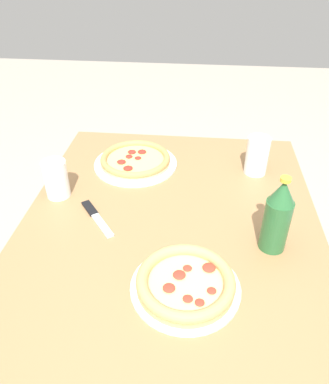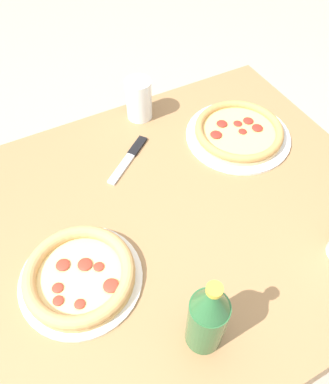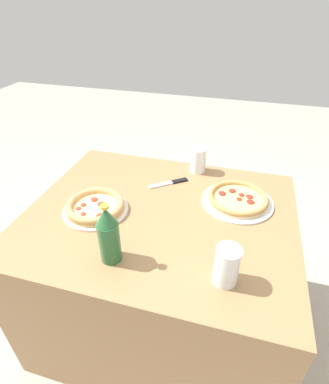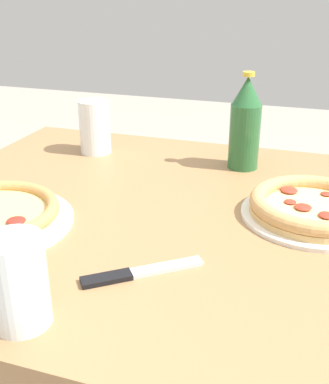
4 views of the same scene
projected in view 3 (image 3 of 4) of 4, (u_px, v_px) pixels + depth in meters
The scene contains 8 objects.
ground_plane at pixel (161, 316), 1.64m from camera, with size 8.00×8.00×0.00m, color #A89E8E.
table at pixel (161, 272), 1.44m from camera, with size 1.09×0.89×0.73m.
pizza_veggie at pixel (238, 199), 1.28m from camera, with size 0.30×0.30×0.04m.
pizza_salami at pixel (95, 206), 1.23m from camera, with size 0.27×0.27×0.04m.
glass_water at pixel (226, 267), 0.91m from camera, with size 0.08×0.08×0.14m.
glass_cola at pixel (198, 161), 1.48m from camera, with size 0.08×0.08×0.12m.
beer_bottle at pixel (109, 235), 0.97m from camera, with size 0.07×0.07×0.23m.
knife at pixel (170, 183), 1.41m from camera, with size 0.17×0.14×0.01m.
Camera 3 is at (0.28, -0.93, 1.49)m, focal length 28.00 mm.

